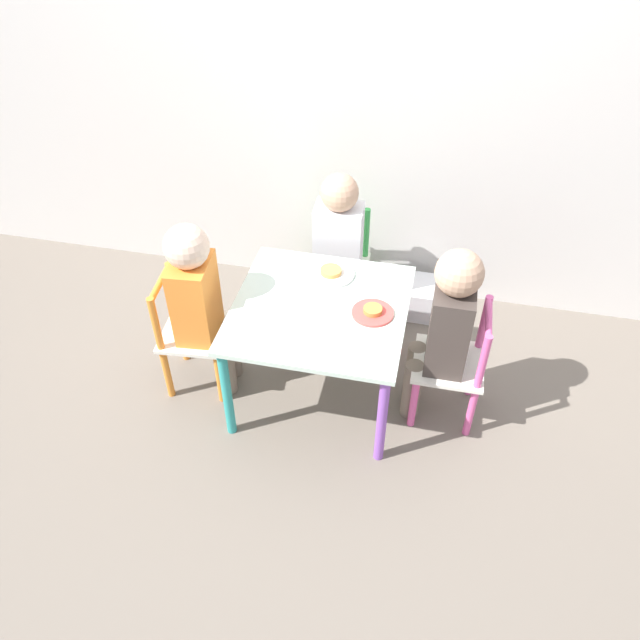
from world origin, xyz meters
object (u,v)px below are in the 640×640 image
Objects in this scene: child_right at (446,322)px; storage_bin at (408,296)px; kids_table at (320,318)px; chair_pink at (454,365)px; child_back at (338,240)px; chair_green at (339,267)px; child_left at (199,296)px; chair_orange at (191,334)px; plate_back at (331,273)px; plate_right at (373,312)px.

child_right is 2.72× the size of storage_bin.
kids_table reaches higher than storage_bin.
storage_bin is (0.29, 0.59, -0.31)m from kids_table.
child_back reaches higher than chair_pink.
child_left reaches higher than chair_green.
child_back is at bearing -46.27° from child_left.
chair_orange is 0.21m from child_left.
child_back is (0.49, 0.50, 0.18)m from chair_orange.
chair_pink is (0.54, -0.51, 0.00)m from chair_green.
kids_table is at bearing -90.00° from child_left.
chair_pink is 0.67× the size of child_right.
plate_back is 0.27m from plate_right.
kids_table is 3.48× the size of plate_back.
plate_right is at bearing -89.72° from child_right.
chair_orange is (-0.51, -0.05, -0.14)m from kids_table.
plate_back reaches higher than storage_bin.
plate_back is at bearing -126.22° from storage_bin.
kids_table is 0.20m from plate_right.
child_left is at bearing -133.86° from child_back.
chair_pink is at bearing -69.02° from storage_bin.
child_left is at bearing -174.61° from kids_table.
child_back is at bearing 92.97° from kids_table.
child_left reaches higher than child_back.
chair_pink is at bearing -46.30° from chair_green.
kids_table is 0.73m from storage_bin.
chair_green is 0.37m from storage_bin.
chair_orange is 0.70× the size of child_back.
plate_back is (0.02, -0.26, 0.02)m from child_back.
child_back reaches higher than chair_green.
chair_orange reaches higher than kids_table.
child_left reaches higher than chair_pink.
child_right reaches higher than child_back.
chair_pink is 1.00× the size of chair_orange.
chair_pink is at bearing 90.00° from child_right.
plate_right is (0.19, -0.19, 0.00)m from plate_back.
plate_back is (-0.45, 0.19, 0.00)m from child_right.
chair_green is at bearing 113.25° from plate_right.
plate_back and plate_right have the same top height.
child_back is at bearing -49.67° from chair_orange.
chair_orange is (-0.48, -0.56, 0.00)m from chair_green.
chair_green is 2.78× the size of plate_back.
chair_green and chair_orange have the same top height.
child_left is at bearing -87.65° from chair_pink.
chair_pink reaches higher than plate_back.
child_left reaches higher than plate_back.
child_right reaches higher than chair_green.
chair_green is 0.38m from plate_back.
kids_table is 1.25× the size of chair_orange.
chair_green is at bearing 90.00° from child_back.
plate_right is (0.65, 0.04, 0.01)m from child_left.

